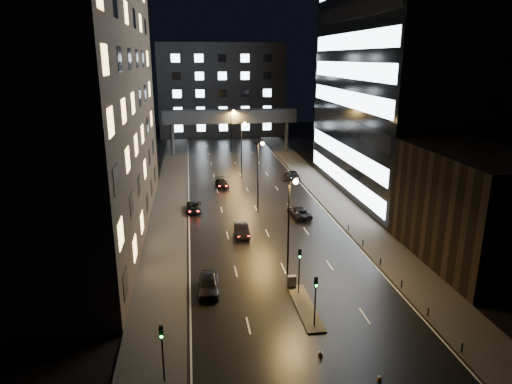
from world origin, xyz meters
The scene contains 26 objects.
ground centered at (0.00, 40.00, 0.00)m, with size 160.00×160.00×0.00m, color black.
sidewalk_left centered at (-12.50, 35.00, 0.07)m, with size 5.00×110.00×0.15m, color #383533.
sidewalk_right centered at (12.50, 35.00, 0.07)m, with size 5.00×110.00×0.15m, color #383533.
building_left centered at (-22.50, 24.00, 20.00)m, with size 15.00×48.00×40.00m, color #2D2319.
building_right_low centered at (20.00, 9.00, 6.00)m, with size 10.00×18.00×12.00m, color black.
building_right_glass centered at (25.00, 36.00, 22.50)m, with size 20.00×36.00×45.00m, color black.
building_far centered at (0.00, 98.00, 12.50)m, with size 34.00×14.00×25.00m, color #333335.
skybridge centered at (0.00, 70.00, 8.34)m, with size 30.00×3.00×10.00m.
median_island centered at (0.30, 2.00, 0.07)m, with size 1.60×8.00×0.15m, color #383533.
traffic_signal_near centered at (0.30, 4.49, 3.09)m, with size 0.28×0.34×4.40m.
traffic_signal_far centered at (0.30, -1.01, 3.09)m, with size 0.28×0.34×4.40m.
traffic_signal_corner centered at (-11.50, -6.01, 2.94)m, with size 0.28×0.34×4.40m.
bollard_row centered at (10.20, 6.50, 0.45)m, with size 0.12×25.12×0.90m.
streetlight_near centered at (0.16, 8.00, 6.50)m, with size 1.45×0.50×10.15m.
streetlight_mid_a centered at (0.16, 28.00, 6.50)m, with size 1.45×0.50×10.15m.
streetlight_mid_b centered at (0.16, 48.00, 6.50)m, with size 1.45×0.50×10.15m.
streetlight_far centered at (0.16, 68.00, 6.50)m, with size 1.45×0.50×10.15m.
car_away_a centered at (-7.96, 6.08, 0.82)m, with size 1.94×4.82×1.64m, color black.
car_away_b centered at (-3.26, 19.69, 0.74)m, with size 1.56×4.47×1.47m, color black.
car_away_c centered at (-9.00, 29.83, 0.64)m, with size 2.11×4.57×1.27m, color black.
car_away_d centered at (-4.06, 42.18, 0.65)m, with size 1.83×4.49×1.30m, color black.
car_toward_a centered at (5.36, 25.35, 0.69)m, with size 2.28×4.95×1.38m, color black.
car_toward_b centered at (9.00, 45.88, 0.73)m, with size 2.05×5.05×1.46m, color black.
utility_cabinet centered at (-0.10, 5.70, 0.72)m, with size 0.80×0.46×1.14m, color #525254.
cone_a centered at (-0.27, -4.79, 0.27)m, with size 0.37×0.37×0.54m, color orange.
cone_b centered at (3.00, -7.88, 0.24)m, with size 0.34×0.34×0.47m, color #F75B0D.
Camera 1 is at (-9.12, -32.56, 21.16)m, focal length 32.00 mm.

